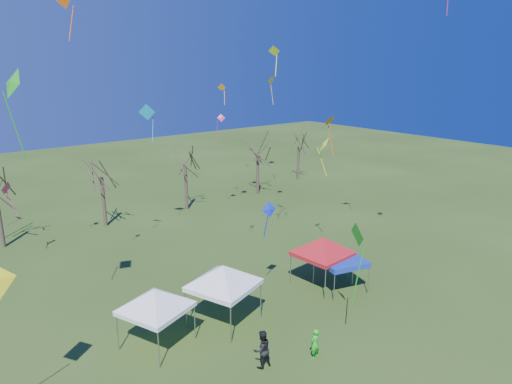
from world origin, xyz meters
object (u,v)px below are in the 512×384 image
at_px(person_dark, 262,349).
at_px(tree_5, 299,135).
at_px(tent_red, 323,241).
at_px(person_green, 315,344).
at_px(tent_white_west, 155,293).
at_px(tree_2, 100,159).
at_px(tree_3, 185,151).
at_px(tent_white_mid, 223,269).
at_px(tree_4, 258,141).
at_px(tent_blue, 341,261).

bearing_deg(person_dark, tree_5, -132.01).
height_order(tent_red, person_green, tent_red).
xyz_separation_m(tree_5, tent_white_west, (-30.96, -21.52, -2.70)).
xyz_separation_m(tent_white_west, person_green, (5.66, -6.00, -2.22)).
bearing_deg(tree_5, tree_2, -176.30).
bearing_deg(person_dark, tree_3, -108.09).
bearing_deg(tent_white_mid, tree_4, 46.91).
relative_size(tree_5, tent_white_mid, 1.71).
bearing_deg(tree_3, tent_red, -94.19).
bearing_deg(tent_blue, tree_5, 51.46).
xyz_separation_m(tree_5, person_green, (-25.30, -27.52, -4.92)).
bearing_deg(tent_white_west, tree_4, 40.74).
distance_m(tree_3, tree_5, 17.81).
relative_size(tree_2, tent_blue, 2.41).
xyz_separation_m(tree_2, tent_white_mid, (-0.84, -20.22, -2.99)).
distance_m(tent_blue, person_dark, 9.75).
bearing_deg(tent_white_mid, tree_5, 39.13).
xyz_separation_m(tent_white_mid, person_dark, (-0.90, -4.49, -2.32)).
height_order(tent_white_mid, tent_red, tent_white_mid).
bearing_deg(tree_5, person_green, -132.59).
bearing_deg(tree_5, person_dark, -136.51).
relative_size(tree_3, tent_white_mid, 1.81).
bearing_deg(tent_white_mid, tent_white_west, 174.48).
height_order(tree_4, tent_white_mid, tree_4).
relative_size(tree_2, tree_5, 1.10).
xyz_separation_m(tree_4, tent_white_mid, (-18.57, -19.84, -2.76)).
bearing_deg(tent_white_mid, tree_2, 87.61).
bearing_deg(tree_3, person_dark, -112.58).
bearing_deg(tree_5, tent_red, -130.81).
distance_m(tent_blue, person_green, 7.95).
relative_size(tent_white_west, person_dark, 2.04).
distance_m(tent_white_west, tent_blue, 12.52).
xyz_separation_m(tree_2, tent_white_west, (-4.87, -19.83, -3.26)).
bearing_deg(person_dark, tree_4, -124.15).
xyz_separation_m(tent_white_mid, tent_red, (7.76, -0.29, -0.13)).
bearing_deg(tent_white_mid, tent_blue, -10.01).
relative_size(tree_5, person_green, 4.63).
distance_m(tent_white_mid, tent_red, 7.77).
height_order(tree_3, tree_4, tree_3).
bearing_deg(tent_red, tree_3, 85.81).
relative_size(tree_3, person_green, 4.90).
relative_size(tree_4, person_green, 4.89).
relative_size(tree_2, person_green, 5.07).
distance_m(tent_red, person_green, 8.46).
height_order(tent_white_west, person_dark, tent_white_west).
bearing_deg(person_dark, person_green, 160.65).
bearing_deg(tent_blue, tree_2, 109.00).
bearing_deg(tent_red, person_green, -139.04).
relative_size(tree_2, tent_white_mid, 1.87).
relative_size(tree_2, tent_white_west, 2.05).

